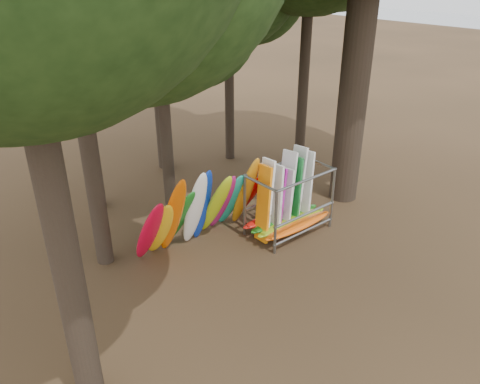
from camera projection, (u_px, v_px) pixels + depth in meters
ground at (279, 241)px, 15.70m from camera, size 120.00×120.00×0.00m
oak_5 at (157, 8)px, 13.83m from camera, size 6.25×6.25×9.93m
kayak_row at (201, 210)px, 14.97m from camera, size 4.88×2.10×3.14m
storage_rack at (289, 203)px, 15.86m from camera, size 3.15×1.56×2.86m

